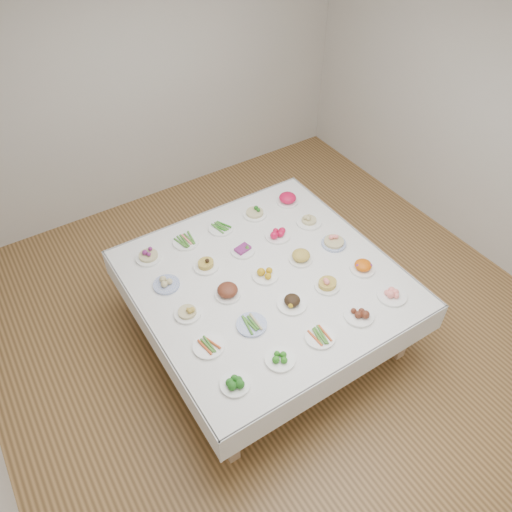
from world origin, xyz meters
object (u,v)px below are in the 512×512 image
dish_12 (265,273)px  display_table (265,283)px  dish_0 (235,382)px  dish_24 (288,198)px

dish_12 → display_table: bearing=-106.9°
display_table → dish_12: bearing=73.1°
dish_0 → dish_24: bearing=44.8°
dish_0 → dish_12: 1.07m
display_table → dish_12: (0.00, 0.01, 0.11)m
display_table → dish_0: dish_0 is taller
display_table → dish_24: 1.06m
display_table → dish_0: size_ratio=10.02×
dish_12 → dish_24: (0.75, 0.73, 0.01)m
dish_24 → dish_0: bearing=-135.2°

